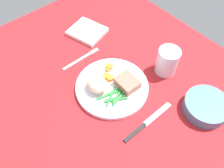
% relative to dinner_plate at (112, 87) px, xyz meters
% --- Properties ---
extents(dining_table, '(1.20, 0.90, 0.02)m').
position_rel_dinner_plate_xyz_m(dining_table, '(0.03, 0.02, -0.02)').
color(dining_table, red).
rests_on(dining_table, ground).
extents(dinner_plate, '(0.25, 0.25, 0.02)m').
position_rel_dinner_plate_xyz_m(dinner_plate, '(0.00, 0.00, 0.00)').
color(dinner_plate, white).
rests_on(dinner_plate, dining_table).
extents(meat_portion, '(0.08, 0.06, 0.03)m').
position_rel_dinner_plate_xyz_m(meat_portion, '(0.03, 0.04, 0.02)').
color(meat_portion, '#A86B56').
rests_on(meat_portion, dinner_plate).
extents(mashed_potatoes, '(0.07, 0.06, 0.05)m').
position_rel_dinner_plate_xyz_m(mashed_potatoes, '(-0.02, -0.05, 0.03)').
color(mashed_potatoes, beige).
rests_on(mashed_potatoes, dinner_plate).
extents(carrot_slices, '(0.07, 0.06, 0.01)m').
position_rel_dinner_plate_xyz_m(carrot_slices, '(-0.05, 0.03, 0.01)').
color(carrot_slices, orange).
rests_on(carrot_slices, dinner_plate).
extents(green_beans, '(0.07, 0.10, 0.01)m').
position_rel_dinner_plate_xyz_m(green_beans, '(0.04, -0.02, 0.01)').
color(green_beans, '#2D8C38').
rests_on(green_beans, dinner_plate).
extents(fork, '(0.01, 0.17, 0.00)m').
position_rel_dinner_plate_xyz_m(fork, '(-0.18, -0.00, -0.01)').
color(fork, silver).
rests_on(fork, dining_table).
extents(knife, '(0.02, 0.21, 0.01)m').
position_rel_dinner_plate_xyz_m(knife, '(0.17, -0.00, -0.01)').
color(knife, black).
rests_on(knife, dining_table).
extents(water_glass, '(0.08, 0.08, 0.10)m').
position_rel_dinner_plate_xyz_m(water_glass, '(0.07, 0.20, 0.04)').
color(water_glass, silver).
rests_on(water_glass, dining_table).
extents(salad_bowl, '(0.15, 0.15, 0.04)m').
position_rel_dinner_plate_xyz_m(salad_bowl, '(0.26, 0.18, 0.01)').
color(salad_bowl, '#4C7299').
rests_on(salad_bowl, dining_table).
extents(napkin, '(0.17, 0.16, 0.02)m').
position_rel_dinner_plate_xyz_m(napkin, '(-0.29, 0.11, 0.00)').
color(napkin, white).
rests_on(napkin, dining_table).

